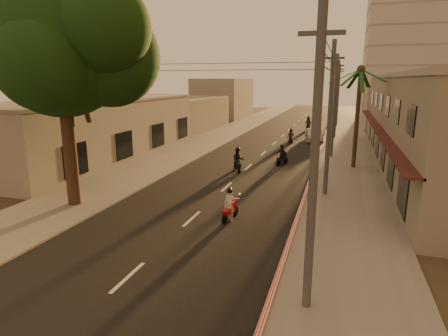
{
  "coord_description": "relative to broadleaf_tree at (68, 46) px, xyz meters",
  "views": [
    {
      "loc": [
        6.83,
        -14.43,
        6.83
      ],
      "look_at": [
        0.76,
        5.01,
        2.01
      ],
      "focal_mm": 30.0,
      "sensor_mm": 36.0,
      "label": 1
    }
  ],
  "objects": [
    {
      "name": "broadleaf_tree",
      "position": [
        0.0,
        0.0,
        0.0
      ],
      "size": [
        9.6,
        8.7,
        12.1
      ],
      "color": "black",
      "rests_on": "ground"
    },
    {
      "name": "sidewalk_left",
      "position": [
        -0.89,
        17.86,
        -8.42
      ],
      "size": [
        5.0,
        140.0,
        0.12
      ],
      "primitive_type": "cube",
      "color": "slate",
      "rests_on": "ground"
    },
    {
      "name": "utility_poles",
      "position": [
        12.81,
        17.86,
        -1.94
      ],
      "size": [
        1.2,
        48.26,
        9.0
      ],
      "color": "#38383A",
      "rests_on": "ground"
    },
    {
      "name": "sidewalk_right",
      "position": [
        14.11,
        17.86,
        -8.42
      ],
      "size": [
        5.0,
        140.0,
        0.12
      ],
      "primitive_type": "cube",
      "color": "slate",
      "rests_on": "ground"
    },
    {
      "name": "scooter_far_a",
      "position": [
        8.3,
        24.53,
        -7.72
      ],
      "size": [
        1.01,
        1.66,
        1.66
      ],
      "rotation": [
        0.0,
        0.0,
        0.26
      ],
      "color": "black",
      "rests_on": "ground"
    },
    {
      "name": "scooter_far_c",
      "position": [
        9.17,
        35.93,
        -7.58
      ],
      "size": [
        1.05,
        2.02,
        2.0
      ],
      "rotation": [
        0.0,
        0.0,
        -0.11
      ],
      "color": "black",
      "rests_on": "ground"
    },
    {
      "name": "scooter_far_b",
      "position": [
        10.54,
        29.75,
        -7.71
      ],
      "size": [
        1.21,
        1.7,
        1.68
      ],
      "rotation": [
        0.0,
        0.0,
        -0.16
      ],
      "color": "black",
      "rests_on": "ground"
    },
    {
      "name": "left_building",
      "position": [
        -7.37,
        11.86,
        -5.88
      ],
      "size": [
        8.2,
        24.2,
        5.2
      ],
      "color": "gray",
      "rests_on": "ground"
    },
    {
      "name": "curb_stripe",
      "position": [
        11.71,
        12.86,
        -8.38
      ],
      "size": [
        0.2,
        60.0,
        0.2
      ],
      "primitive_type": "cube",
      "color": "red",
      "rests_on": "ground"
    },
    {
      "name": "filler_left_near",
      "position": [
        -7.39,
        31.86,
        -6.28
      ],
      "size": [
        8.0,
        14.0,
        4.4
      ],
      "primitive_type": "cube",
      "color": "gray",
      "rests_on": "ground"
    },
    {
      "name": "scooter_mid_b",
      "position": [
        9.02,
        13.44,
        -7.68
      ],
      "size": [
        1.24,
        1.68,
        1.74
      ],
      "rotation": [
        0.0,
        0.0,
        -0.37
      ],
      "color": "black",
      "rests_on": "ground"
    },
    {
      "name": "road",
      "position": [
        6.61,
        17.86,
        -8.47
      ],
      "size": [
        10.0,
        140.0,
        0.02
      ],
      "primitive_type": "cube",
      "color": "black",
      "rests_on": "ground"
    },
    {
      "name": "filler_left_far",
      "position": [
        -7.39,
        49.86,
        -4.98
      ],
      "size": [
        8.0,
        14.0,
        7.0
      ],
      "primitive_type": "cube",
      "color": "gray",
      "rests_on": "ground"
    },
    {
      "name": "scooter_mid_a",
      "position": [
        6.22,
        10.09,
        -7.59
      ],
      "size": [
        1.4,
        1.83,
        1.93
      ],
      "rotation": [
        0.0,
        0.0,
        0.43
      ],
      "color": "black",
      "rests_on": "ground"
    },
    {
      "name": "distant_tower",
      "position": [
        22.61,
        53.86,
        5.52
      ],
      "size": [
        12.1,
        12.1,
        28.0
      ],
      "color": "#B7B5B2",
      "rests_on": "ground"
    },
    {
      "name": "parked_car",
      "position": [
        10.66,
        26.25,
        -7.74
      ],
      "size": [
        3.32,
        5.06,
        1.46
      ],
      "primitive_type": "imported",
      "rotation": [
        0.0,
        0.0,
        0.2
      ],
      "color": "#A0A2A8",
      "rests_on": "ground"
    },
    {
      "name": "filler_right",
      "position": [
        20.61,
        42.86,
        -5.48
      ],
      "size": [
        8.0,
        14.0,
        6.0
      ],
      "primitive_type": "cube",
      "color": "gray",
      "rests_on": "ground"
    },
    {
      "name": "ground",
      "position": [
        6.61,
        -2.14,
        -8.48
      ],
      "size": [
        160.0,
        160.0,
        0.0
      ],
      "primitive_type": "plane",
      "color": "#383023",
      "rests_on": "ground"
    },
    {
      "name": "palm_tree",
      "position": [
        14.61,
        13.86,
        -1.33
      ],
      "size": [
        5.0,
        5.0,
        8.2
      ],
      "color": "black",
      "rests_on": "ground"
    },
    {
      "name": "scooter_red",
      "position": [
        8.49,
        0.23,
        -7.73
      ],
      "size": [
        0.77,
        1.72,
        1.7
      ],
      "rotation": [
        0.0,
        0.0,
        -0.16
      ],
      "color": "black",
      "rests_on": "ground"
    },
    {
      "name": "shophouse_row",
      "position": [
        20.57,
        15.86,
        -4.83
      ],
      "size": [
        8.8,
        34.2,
        7.3
      ],
      "color": "gray",
      "rests_on": "ground"
    }
  ]
}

